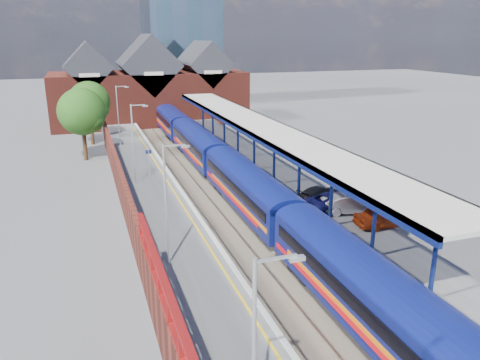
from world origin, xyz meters
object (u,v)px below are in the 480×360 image
Objects in this scene: parked_car_silver at (352,203)px; parked_car_red at (385,216)px; platform_sign at (149,158)px; parked_car_blue at (335,201)px; lamp_post_a at (259,355)px; lamp_post_d at (119,112)px; train at (220,161)px; parked_car_dark at (319,194)px; lamp_post_c at (135,139)px; lamp_post_b at (168,198)px.

parked_car_red is at bearing -152.73° from parked_car_silver.
platform_sign reaches higher than parked_car_blue.
parked_car_silver is at bearing 51.38° from lamp_post_a.
lamp_post_a is 1.00× the size of lamp_post_d.
parked_car_silver is at bearing -48.31° from platform_sign.
lamp_post_d reaches higher than parked_car_red.
train is at bearing 26.04° from parked_car_red.
lamp_post_c is at bearing 33.19° from parked_car_dark.
lamp_post_b is 1.00× the size of lamp_post_d.
lamp_post_a is 1.00× the size of lamp_post_c.
parked_car_silver is (14.12, -28.32, -3.26)m from lamp_post_d.
lamp_post_a is 1.73× the size of parked_car_dark.
lamp_post_b reaches higher than parked_car_silver.
lamp_post_c is 16.37m from parked_car_dark.
parked_car_blue is (13.28, -27.30, -3.33)m from lamp_post_d.
lamp_post_c is at bearing 62.04° from parked_car_silver.
lamp_post_c reaches higher than parked_car_dark.
lamp_post_c is (0.00, 16.00, 0.00)m from lamp_post_b.
lamp_post_b is 1.47× the size of parked_car_blue.
parked_car_dark is (13.10, -25.20, -3.40)m from lamp_post_d.
parked_car_dark is (13.10, 20.80, -3.40)m from lamp_post_a.
lamp_post_d is at bearing 90.00° from lamp_post_a.
parked_car_blue is at bearing 52.34° from parked_car_silver.
lamp_post_c is 1.47× the size of parked_car_blue.
train is 9.42× the size of lamp_post_b.
lamp_post_a is 14.00m from lamp_post_b.
lamp_post_b is at bearing 95.56° from parked_car_red.
platform_sign is (1.36, 32.00, -2.30)m from lamp_post_a.
parked_car_red is (14.86, 14.74, -3.28)m from lamp_post_a.
lamp_post_a is 30.00m from lamp_post_c.
lamp_post_c is 19.02m from parked_car_silver.
lamp_post_d reaches higher than parked_car_blue.
lamp_post_b is 18.20m from platform_sign.
platform_sign is at bearing -84.44° from lamp_post_d.
parked_car_blue is (13.28, 18.70, -3.33)m from lamp_post_a.
parked_car_red is 4.26m from parked_car_blue.
parked_car_silver is at bearing -64.78° from train.
parked_car_dark is at bearing 27.42° from lamp_post_b.
lamp_post_c is 21.55m from parked_car_red.
parked_car_red is at bearing -64.58° from lamp_post_d.
parked_car_silver is at bearing 16.82° from parked_car_red.
lamp_post_b reaches higher than train.
parked_car_silver reaches higher than parked_car_red.
parked_car_dark is at bearing -4.91° from parked_car_blue.
parked_car_dark is 0.85× the size of parked_car_blue.
lamp_post_d is 1.57× the size of parked_car_silver.
lamp_post_a reaches higher than train.
lamp_post_b is 1.57× the size of parked_car_silver.
train is 17.68m from parked_car_red.
lamp_post_b is at bearing 90.00° from lamp_post_a.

